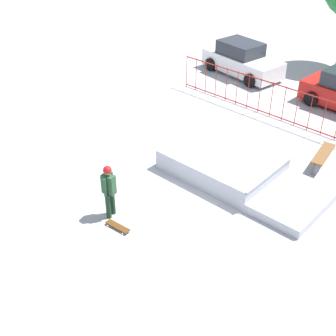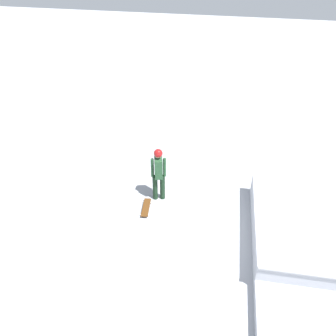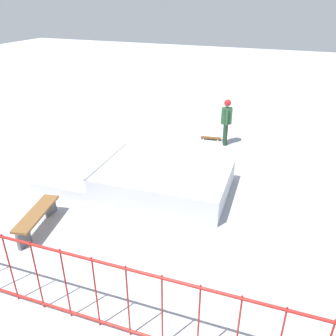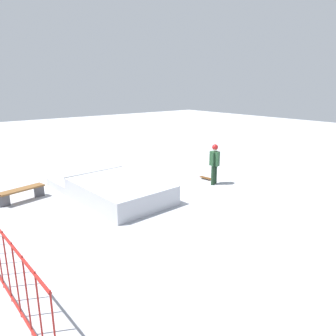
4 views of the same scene
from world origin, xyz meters
name	(u,v)px [view 3 (image 3 of 4)]	position (x,y,z in m)	size (l,w,h in m)	color
ground_plane	(172,173)	(0.00, 0.00, 0.00)	(60.00, 60.00, 0.00)	#A8AAB2
skate_ramp	(149,179)	(0.29, 1.10, 0.32)	(5.53, 2.89, 0.74)	#B0B3BB
skater	(226,119)	(-1.00, -3.01, 1.01)	(0.43, 0.42, 1.73)	black
skateboard	(211,138)	(-0.40, -3.24, 0.08)	(0.82, 0.35, 0.09)	#593314
perimeter_fence	(51,280)	(0.00, 5.76, 0.77)	(12.05, 0.50, 1.50)	maroon
park_bench	(37,216)	(1.97, 3.89, 0.36)	(0.74, 1.65, 0.48)	brown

